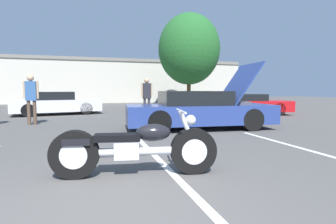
{
  "coord_description": "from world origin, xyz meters",
  "views": [
    {
      "loc": [
        -0.08,
        -2.53,
        1.29
      ],
      "look_at": [
        1.58,
        3.03,
        0.8
      ],
      "focal_mm": 28.0,
      "sensor_mm": 36.0,
      "label": 1
    }
  ],
  "objects_px": {
    "motorcycle": "(135,148)",
    "parked_car_mid_row": "(56,104)",
    "spectator_near_motorcycle": "(31,95)",
    "spectator_midground": "(147,94)",
    "show_car_hood_open": "(200,110)",
    "tree_background": "(189,49)",
    "parked_car_right_row": "(248,104)"
  },
  "relations": [
    {
      "from": "parked_car_right_row",
      "to": "tree_background",
      "type": "bearing_deg",
      "value": 109.57
    },
    {
      "from": "motorcycle",
      "to": "show_car_hood_open",
      "type": "xyz_separation_m",
      "value": [
        2.85,
        4.14,
        0.2
      ]
    },
    {
      "from": "spectator_near_motorcycle",
      "to": "parked_car_mid_row",
      "type": "bearing_deg",
      "value": 85.13
    },
    {
      "from": "show_car_hood_open",
      "to": "spectator_midground",
      "type": "relative_size",
      "value": 2.68
    },
    {
      "from": "tree_background",
      "to": "parked_car_mid_row",
      "type": "bearing_deg",
      "value": -150.79
    },
    {
      "from": "motorcycle",
      "to": "spectator_midground",
      "type": "bearing_deg",
      "value": 85.85
    },
    {
      "from": "parked_car_mid_row",
      "to": "parked_car_right_row",
      "type": "bearing_deg",
      "value": -26.65
    },
    {
      "from": "tree_background",
      "to": "spectator_midground",
      "type": "relative_size",
      "value": 4.05
    },
    {
      "from": "tree_background",
      "to": "parked_car_right_row",
      "type": "height_order",
      "value": "tree_background"
    },
    {
      "from": "show_car_hood_open",
      "to": "spectator_midground",
      "type": "xyz_separation_m",
      "value": [
        -0.98,
        3.85,
        0.48
      ]
    },
    {
      "from": "parked_car_mid_row",
      "to": "motorcycle",
      "type": "bearing_deg",
      "value": -88.68
    },
    {
      "from": "spectator_near_motorcycle",
      "to": "parked_car_right_row",
      "type": "bearing_deg",
      "value": 7.9
    },
    {
      "from": "parked_car_mid_row",
      "to": "spectator_midground",
      "type": "height_order",
      "value": "spectator_midground"
    },
    {
      "from": "motorcycle",
      "to": "parked_car_right_row",
      "type": "relative_size",
      "value": 0.56
    },
    {
      "from": "motorcycle",
      "to": "parked_car_mid_row",
      "type": "bearing_deg",
      "value": 111.06
    },
    {
      "from": "parked_car_mid_row",
      "to": "spectator_near_motorcycle",
      "type": "relative_size",
      "value": 2.48
    },
    {
      "from": "parked_car_right_row",
      "to": "spectator_midground",
      "type": "height_order",
      "value": "spectator_midground"
    },
    {
      "from": "tree_background",
      "to": "show_car_hood_open",
      "type": "relative_size",
      "value": 1.51
    },
    {
      "from": "motorcycle",
      "to": "spectator_midground",
      "type": "height_order",
      "value": "spectator_midground"
    },
    {
      "from": "spectator_midground",
      "to": "show_car_hood_open",
      "type": "bearing_deg",
      "value": -75.76
    },
    {
      "from": "parked_car_mid_row",
      "to": "spectator_near_motorcycle",
      "type": "xyz_separation_m",
      "value": [
        -0.36,
        -4.2,
        0.54
      ]
    },
    {
      "from": "parked_car_right_row",
      "to": "spectator_midground",
      "type": "relative_size",
      "value": 2.4
    },
    {
      "from": "spectator_midground",
      "to": "parked_car_right_row",
      "type": "bearing_deg",
      "value": 2.67
    },
    {
      "from": "spectator_near_motorcycle",
      "to": "spectator_midground",
      "type": "distance_m",
      "value": 4.72
    },
    {
      "from": "motorcycle",
      "to": "spectator_near_motorcycle",
      "type": "distance_m",
      "value": 7.39
    },
    {
      "from": "show_car_hood_open",
      "to": "parked_car_right_row",
      "type": "distance_m",
      "value": 6.15
    },
    {
      "from": "tree_background",
      "to": "spectator_near_motorcycle",
      "type": "bearing_deg",
      "value": -136.05
    },
    {
      "from": "show_car_hood_open",
      "to": "spectator_near_motorcycle",
      "type": "relative_size",
      "value": 2.66
    },
    {
      "from": "show_car_hood_open",
      "to": "parked_car_right_row",
      "type": "relative_size",
      "value": 1.12
    },
    {
      "from": "tree_background",
      "to": "motorcycle",
      "type": "relative_size",
      "value": 3.01
    },
    {
      "from": "parked_car_mid_row",
      "to": "parked_car_right_row",
      "type": "distance_m",
      "value": 10.17
    },
    {
      "from": "spectator_midground",
      "to": "parked_car_mid_row",
      "type": "bearing_deg",
      "value": 144.15
    }
  ]
}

